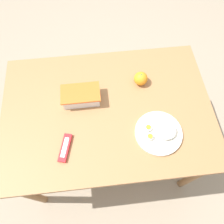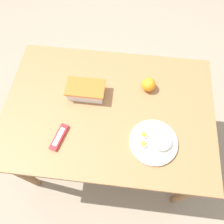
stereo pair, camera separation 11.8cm
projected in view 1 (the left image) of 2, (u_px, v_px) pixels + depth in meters
The scene contains 6 objects.
ground_plane at pixel (109, 148), 1.89m from camera, with size 10.00×10.00×0.00m, color gray.
table at pixel (107, 115), 1.30m from camera, with size 1.19×0.82×0.74m.
food_container at pixel (81, 97), 1.23m from camera, with size 0.22×0.13×0.08m.
orange_fruit at pixel (141, 79), 1.27m from camera, with size 0.08×0.08×0.08m.
rice_plate at pixel (160, 132), 1.15m from camera, with size 0.25×0.25×0.06m.
candy_bar at pixel (65, 148), 1.12m from camera, with size 0.08×0.16×0.02m.
Camera 1 is at (-0.03, -0.56, 1.83)m, focal length 35.00 mm.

